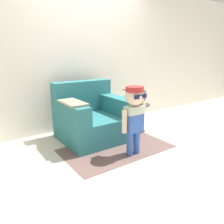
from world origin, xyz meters
name	(u,v)px	position (x,y,z in m)	size (l,w,h in m)	color
ground_plane	(110,137)	(0.00, 0.00, 0.00)	(10.00, 10.00, 0.00)	beige
wall_back	(85,55)	(0.00, 0.78, 1.30)	(10.00, 0.05, 2.60)	silver
armchair	(92,118)	(-0.24, 0.15, 0.33)	(1.02, 0.94, 0.89)	#286B70
person_child	(134,110)	(-0.09, -0.69, 0.62)	(0.38, 0.28, 0.93)	#3356AD
side_table	(138,115)	(0.57, -0.04, 0.30)	(0.38, 0.38, 0.49)	#333333
rug	(117,148)	(-0.17, -0.41, 0.00)	(1.54, 0.92, 0.01)	brown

